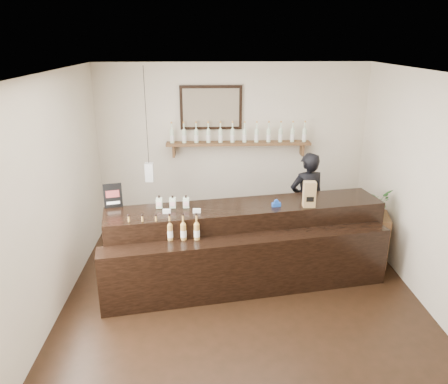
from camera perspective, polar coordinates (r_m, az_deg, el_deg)
ground at (r=5.71m, az=2.50°, el=-14.14°), size 5.00×5.00×0.00m
room_shell at (r=4.97m, az=2.79°, el=2.43°), size 5.00×5.00×5.00m
back_wall_decor at (r=7.25m, az=-0.06°, el=8.33°), size 2.66×0.96×1.69m
counter at (r=5.95m, az=2.90°, el=-7.18°), size 3.79×1.62×1.22m
promo_sign at (r=5.89m, az=-14.31°, el=-0.48°), size 0.24×0.08×0.33m
paper_bag at (r=5.85m, az=11.08°, el=-0.29°), size 0.16×0.12×0.34m
tape_dispenser at (r=5.83m, az=6.85°, el=-1.54°), size 0.12×0.06×0.10m
side_cabinet at (r=6.82m, az=18.89°, el=-5.77°), size 0.48×0.58×0.74m
potted_plant at (r=6.61m, az=19.43°, el=-1.32°), size 0.47×0.46×0.39m
shopkeeper at (r=6.86m, az=10.75°, el=-0.34°), size 0.72×0.56×1.74m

